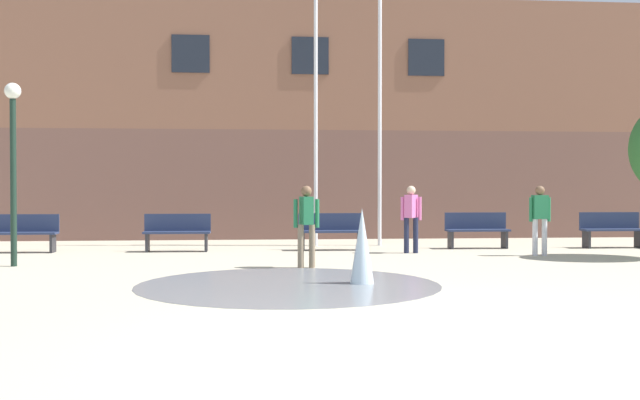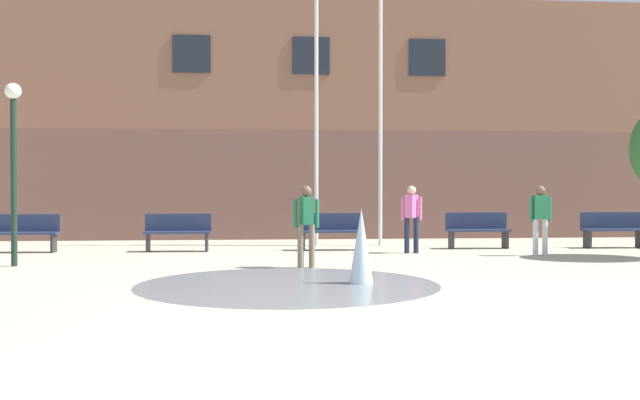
{
  "view_description": "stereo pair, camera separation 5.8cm",
  "coord_description": "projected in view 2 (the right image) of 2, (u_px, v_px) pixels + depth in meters",
  "views": [
    {
      "loc": [
        -1.73,
        -7.78,
        1.58
      ],
      "look_at": [
        -0.34,
        7.37,
        1.3
      ],
      "focal_mm": 42.0,
      "sensor_mm": 36.0,
      "label": 1
    },
    {
      "loc": [
        -1.67,
        -7.79,
        1.58
      ],
      "look_at": [
        -0.34,
        7.37,
        1.3
      ],
      "focal_mm": 42.0,
      "sensor_mm": 36.0,
      "label": 2
    }
  ],
  "objects": [
    {
      "name": "teen_by_trashcan",
      "position": [
        540.0,
        215.0,
        16.94
      ],
      "size": [
        0.5,
        0.21,
        1.59
      ],
      "rotation": [
        0.0,
        0.0,
        -3.1
      ],
      "color": "silver",
      "rests_on": "ground"
    },
    {
      "name": "park_bench_under_right_flagpole",
      "position": [
        478.0,
        230.0,
        19.0
      ],
      "size": [
        1.6,
        0.44,
        0.91
      ],
      "color": "#28282D",
      "rests_on": "ground"
    },
    {
      "name": "park_bench_under_left_flagpole",
      "position": [
        178.0,
        232.0,
        18.12
      ],
      "size": [
        1.6,
        0.44,
        0.91
      ],
      "color": "#28282D",
      "rests_on": "ground"
    },
    {
      "name": "library_building",
      "position": [
        304.0,
        126.0,
        25.17
      ],
      "size": [
        36.0,
        6.05,
        7.24
      ],
      "color": "brown",
      "rests_on": "ground"
    },
    {
      "name": "adult_watching",
      "position": [
        306.0,
        220.0,
        14.46
      ],
      "size": [
        0.5,
        0.37,
        1.59
      ],
      "rotation": [
        0.0,
        0.0,
        1.78
      ],
      "color": "#89755B",
      "rests_on": "ground"
    },
    {
      "name": "adult_near_bench",
      "position": [
        412.0,
        214.0,
        17.64
      ],
      "size": [
        0.5,
        0.39,
        1.59
      ],
      "rotation": [
        0.0,
        0.0,
        0.93
      ],
      "color": "#1E233D",
      "rests_on": "ground"
    },
    {
      "name": "splash_fountain",
      "position": [
        325.0,
        265.0,
        12.05
      ],
      "size": [
        4.87,
        4.87,
        1.22
      ],
      "color": "gray",
      "rests_on": "ground"
    },
    {
      "name": "park_bench_center",
      "position": [
        331.0,
        231.0,
        18.5
      ],
      "size": [
        1.6,
        0.44,
        0.91
      ],
      "color": "#28282D",
      "rests_on": "ground"
    },
    {
      "name": "park_bench_far_left",
      "position": [
        24.0,
        232.0,
        17.83
      ],
      "size": [
        1.6,
        0.44,
        0.91
      ],
      "color": "#28282D",
      "rests_on": "ground"
    },
    {
      "name": "lamp_post_left_lane",
      "position": [
        13.0,
        145.0,
        14.72
      ],
      "size": [
        0.32,
        0.32,
        3.61
      ],
      "color": "#192D23",
      "rests_on": "ground"
    },
    {
      "name": "ground_plane",
      "position": [
        413.0,
        335.0,
        7.93
      ],
      "size": [
        100.0,
        100.0,
        0.0
      ],
      "primitive_type": "plane",
      "color": "#BCB299"
    },
    {
      "name": "flagpole_right",
      "position": [
        382.0,
        90.0,
        19.9
      ],
      "size": [
        0.8,
        0.1,
        7.79
      ],
      "color": "silver",
      "rests_on": "ground"
    },
    {
      "name": "flagpole_left",
      "position": [
        317.0,
        78.0,
        19.74
      ],
      "size": [
        0.8,
        0.1,
        8.41
      ],
      "color": "silver",
      "rests_on": "ground"
    },
    {
      "name": "park_bench_near_trashcan",
      "position": [
        613.0,
        229.0,
        19.19
      ],
      "size": [
        1.6,
        0.44,
        0.91
      ],
      "color": "#28282D",
      "rests_on": "ground"
    }
  ]
}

